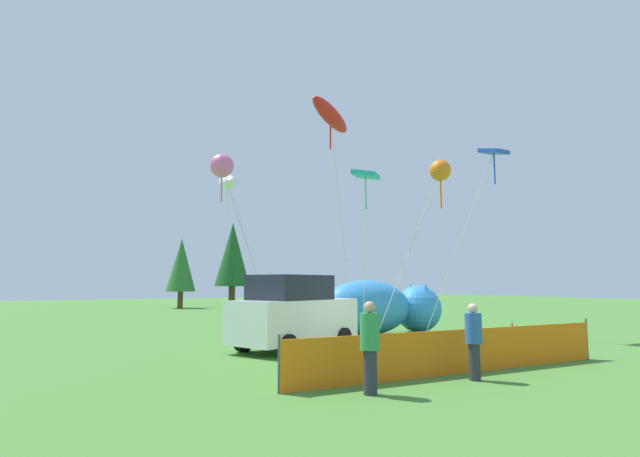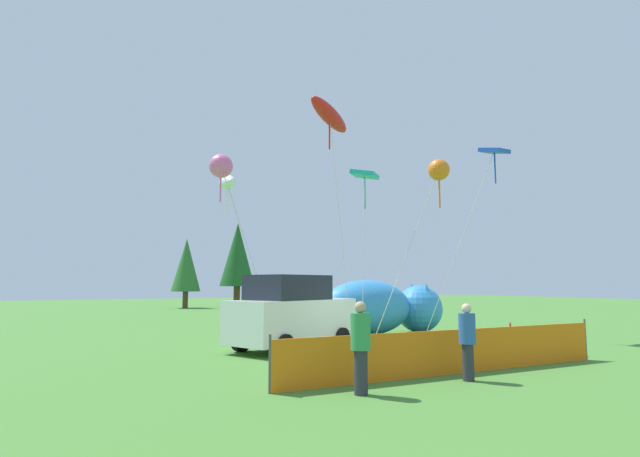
% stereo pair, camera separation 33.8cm
% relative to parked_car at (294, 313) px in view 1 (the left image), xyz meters
% --- Properties ---
extents(ground_plane, '(120.00, 120.00, 0.00)m').
position_rel_parked_car_xyz_m(ground_plane, '(2.16, -2.50, -1.13)').
color(ground_plane, '#477F33').
extents(parked_car, '(4.72, 3.42, 2.33)m').
position_rel_parked_car_xyz_m(parked_car, '(0.00, 0.00, 0.00)').
color(parked_car, white).
rests_on(parked_car, ground).
extents(folding_chair, '(0.70, 0.70, 0.93)m').
position_rel_parked_car_xyz_m(folding_chair, '(5.27, -4.13, -0.58)').
color(folding_chair, maroon).
rests_on(folding_chair, ground).
extents(inflatable_cat, '(5.73, 2.27, 2.21)m').
position_rel_parked_car_xyz_m(inflatable_cat, '(5.12, 2.62, -0.11)').
color(inflatable_cat, '#338CD8').
rests_on(inflatable_cat, ground).
extents(safety_fence, '(9.29, 0.05, 1.10)m').
position_rel_parked_car_xyz_m(safety_fence, '(1.71, -5.56, -0.63)').
color(safety_fence, orange).
rests_on(safety_fence, ground).
extents(spectator_in_green_shirt, '(0.38, 0.38, 1.73)m').
position_rel_parked_car_xyz_m(spectator_in_green_shirt, '(-1.42, -6.43, -0.19)').
color(spectator_in_green_shirt, '#2D2D38').
rests_on(spectator_in_green_shirt, ground).
extents(spectator_in_yellow_shirt, '(0.36, 0.36, 1.64)m').
position_rel_parked_car_xyz_m(spectator_in_yellow_shirt, '(1.34, -6.34, -0.24)').
color(spectator_in_yellow_shirt, '#2D2D38').
rests_on(spectator_in_yellow_shirt, ground).
extents(kite_white_ghost, '(2.23, 3.09, 6.81)m').
position_rel_parked_car_xyz_m(kite_white_ghost, '(-0.70, 5.04, 5.05)').
color(kite_white_ghost, silver).
rests_on(kite_white_ghost, ground).
extents(kite_pink_octopus, '(2.65, 0.85, 6.68)m').
position_rel_parked_car_xyz_m(kite_pink_octopus, '(-1.67, 2.55, 5.10)').
color(kite_pink_octopus, silver).
rests_on(kite_pink_octopus, ground).
extents(kite_red_lizard, '(2.47, 1.97, 8.96)m').
position_rel_parked_car_xyz_m(kite_red_lizard, '(2.06, 1.28, 7.17)').
color(kite_red_lizard, silver).
rests_on(kite_red_lizard, ground).
extents(kite_orange_flower, '(2.09, 1.99, 6.24)m').
position_rel_parked_car_xyz_m(kite_orange_flower, '(4.58, -1.79, 4.71)').
color(kite_orange_flower, silver).
rests_on(kite_orange_flower, ground).
extents(kite_blue_box, '(2.59, 2.56, 7.46)m').
position_rel_parked_car_xyz_m(kite_blue_box, '(8.27, -0.72, 5.98)').
color(kite_blue_box, silver).
rests_on(kite_blue_box, ground).
extents(kite_teal_diamond, '(1.28, 1.28, 6.25)m').
position_rel_parked_car_xyz_m(kite_teal_diamond, '(3.24, 0.74, 4.85)').
color(kite_teal_diamond, silver).
rests_on(kite_teal_diamond, ground).
extents(horizon_tree_east, '(3.23, 3.23, 7.71)m').
position_rel_parked_car_xyz_m(horizon_tree_east, '(7.73, 29.99, 3.60)').
color(horizon_tree_east, brown).
rests_on(horizon_tree_east, ground).
extents(horizon_tree_west, '(2.48, 2.48, 5.92)m').
position_rel_parked_car_xyz_m(horizon_tree_west, '(2.80, 28.75, 2.50)').
color(horizon_tree_west, brown).
rests_on(horizon_tree_west, ground).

